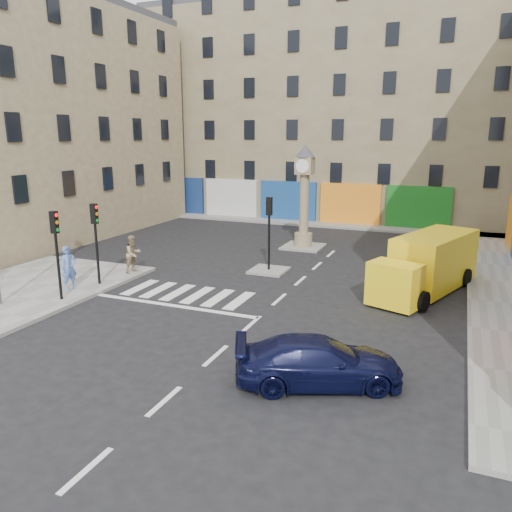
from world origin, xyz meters
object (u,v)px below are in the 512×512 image
Objects in this scene: traffic_light_left_near at (56,241)px; traffic_light_island at (269,222)px; yellow_van at (428,264)px; pedestrian_blue at (69,268)px; clock_pillar at (304,190)px; pedestrian_tan at (133,254)px; traffic_light_left_far at (95,231)px; navy_sedan at (319,362)px.

traffic_light_island is at bearing 51.07° from traffic_light_left_near.
pedestrian_blue is (-14.66, -6.11, -0.13)m from yellow_van.
yellow_van is (13.97, 7.41, -1.38)m from traffic_light_left_near.
pedestrian_tan is (-6.00, -9.14, -2.47)m from clock_pillar.
pedestrian_blue is 3.51m from pedestrian_tan.
yellow_van is 3.71× the size of pedestrian_blue.
traffic_light_left_far is 13.05m from clock_pillar.
clock_pillar reaches higher than pedestrian_tan.
clock_pillar reaches higher than traffic_light_left_far.
pedestrian_blue is at bearing 117.95° from traffic_light_left_near.
traffic_light_left_near is 2.40m from traffic_light_left_far.
traffic_light_left_far reaches higher than pedestrian_tan.
pedestrian_blue reaches higher than navy_sedan.
navy_sedan is 2.50× the size of pedestrian_tan.
yellow_van is at bearing -2.93° from traffic_light_island.
navy_sedan is at bearing -85.04° from pedestrian_blue.
pedestrian_tan is at bearing 86.32° from traffic_light_left_near.
traffic_light_left_near is 0.52× the size of yellow_van.
traffic_light_left_far is (0.00, 2.40, 0.00)m from traffic_light_left_near.
traffic_light_left_near is 10.03m from traffic_light_island.
traffic_light_left_near is 2.10m from pedestrian_blue.
pedestrian_tan is (0.99, 3.36, -0.03)m from pedestrian_blue.
traffic_light_left_near is at bearing -129.19° from pedestrian_blue.
traffic_light_left_far is at bearing -140.24° from yellow_van.
navy_sedan is at bearing -82.11° from yellow_van.
traffic_light_island is 6.07m from clock_pillar.
pedestrian_tan is at bearing 33.66° from navy_sedan.
yellow_van is at bearing 19.72° from traffic_light_left_far.
traffic_light_left_near is at bearing -90.00° from traffic_light_left_far.
traffic_light_island is 0.79× the size of navy_sedan.
traffic_light_island is 0.52× the size of yellow_van.
yellow_van reaches higher than pedestrian_tan.
traffic_light_left_far is at bearing 42.89° from navy_sedan.
pedestrian_blue is at bearing 175.33° from pedestrian_tan.
pedestrian_blue is 1.04× the size of pedestrian_tan.
traffic_light_island is 1.99× the size of pedestrian_tan.
traffic_light_left_far is 0.52× the size of yellow_van.
pedestrian_tan reaches higher than navy_sedan.
pedestrian_blue reaches higher than pedestrian_tan.
traffic_light_left_far is at bearing -139.40° from traffic_light_island.
yellow_van is (7.67, -0.39, -1.35)m from traffic_light_island.
clock_pillar is (0.00, 6.00, 0.96)m from traffic_light_island.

